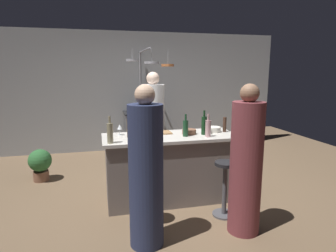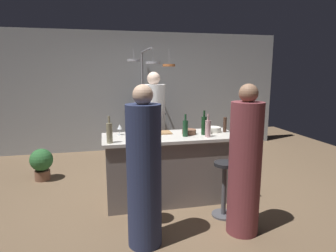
% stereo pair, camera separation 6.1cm
% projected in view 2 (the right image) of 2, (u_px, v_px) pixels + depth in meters
% --- Properties ---
extents(ground_plane, '(9.00, 9.00, 0.00)m').
position_uv_depth(ground_plane, '(170.00, 198.00, 4.02)').
color(ground_plane, brown).
extents(back_wall, '(6.40, 0.16, 2.60)m').
position_uv_depth(back_wall, '(142.00, 92.00, 6.51)').
color(back_wall, '#9EA3A8').
rests_on(back_wall, ground_plane).
extents(kitchen_island, '(1.80, 0.72, 0.90)m').
position_uv_depth(kitchen_island, '(170.00, 167.00, 3.93)').
color(kitchen_island, slate).
rests_on(kitchen_island, ground_plane).
extents(stove_range, '(0.80, 0.64, 0.89)m').
position_uv_depth(stove_range, '(145.00, 132.00, 6.28)').
color(stove_range, '#47474C').
rests_on(stove_range, ground_plane).
extents(chef, '(0.37, 0.37, 1.74)m').
position_uv_depth(chef, '(154.00, 129.00, 4.75)').
color(chef, white).
rests_on(chef, ground_plane).
extents(bar_stool_left, '(0.28, 0.28, 0.68)m').
position_uv_depth(bar_stool_left, '(140.00, 194.00, 3.25)').
color(bar_stool_left, '#4C4C51').
rests_on(bar_stool_left, ground_plane).
extents(guest_left, '(0.34, 0.34, 1.62)m').
position_uv_depth(guest_left, '(144.00, 173.00, 2.83)').
color(guest_left, '#262D4C').
rests_on(guest_left, ground_plane).
extents(bar_stool_right, '(0.28, 0.28, 0.68)m').
position_uv_depth(bar_stool_right, '(224.00, 187.00, 3.47)').
color(bar_stool_right, '#4C4C51').
rests_on(bar_stool_right, ground_plane).
extents(guest_right, '(0.34, 0.34, 1.62)m').
position_uv_depth(guest_right, '(245.00, 166.00, 3.05)').
color(guest_right, brown).
rests_on(guest_right, ground_plane).
extents(overhead_pot_rack, '(0.88, 1.28, 2.17)m').
position_uv_depth(overhead_pot_rack, '(148.00, 75.00, 5.62)').
color(overhead_pot_rack, gray).
rests_on(overhead_pot_rack, ground_plane).
extents(potted_plant, '(0.36, 0.36, 0.52)m').
position_uv_depth(potted_plant, '(42.00, 162.00, 4.66)').
color(potted_plant, brown).
rests_on(potted_plant, ground_plane).
extents(cutting_board, '(0.32, 0.22, 0.02)m').
position_uv_depth(cutting_board, '(159.00, 133.00, 3.98)').
color(cutting_board, '#997047').
rests_on(cutting_board, kitchen_island).
extents(pepper_mill, '(0.05, 0.05, 0.21)m').
position_uv_depth(pepper_mill, '(225.00, 125.00, 4.05)').
color(pepper_mill, '#382319').
rests_on(pepper_mill, kitchen_island).
extents(wine_bottle_rose, '(0.07, 0.07, 0.30)m').
position_uv_depth(wine_bottle_rose, '(208.00, 128.00, 3.74)').
color(wine_bottle_rose, '#B78C8E').
rests_on(wine_bottle_rose, kitchen_island).
extents(wine_bottle_amber, '(0.07, 0.07, 0.31)m').
position_uv_depth(wine_bottle_amber, '(129.00, 128.00, 3.75)').
color(wine_bottle_amber, brown).
rests_on(wine_bottle_amber, kitchen_island).
extents(wine_bottle_red, '(0.07, 0.07, 0.33)m').
position_uv_depth(wine_bottle_red, '(204.00, 125.00, 3.87)').
color(wine_bottle_red, '#143319').
rests_on(wine_bottle_red, kitchen_island).
extents(wine_bottle_green, '(0.07, 0.07, 0.30)m').
position_uv_depth(wine_bottle_green, '(185.00, 128.00, 3.77)').
color(wine_bottle_green, '#193D23').
rests_on(wine_bottle_green, kitchen_island).
extents(wine_bottle_white, '(0.07, 0.07, 0.33)m').
position_uv_depth(wine_bottle_white, '(109.00, 133.00, 3.42)').
color(wine_bottle_white, gray).
rests_on(wine_bottle_white, kitchen_island).
extents(wine_glass_near_right_guest, '(0.07, 0.07, 0.15)m').
position_uv_depth(wine_glass_near_right_guest, '(139.00, 128.00, 3.80)').
color(wine_glass_near_right_guest, silver).
rests_on(wine_glass_near_right_guest, kitchen_island).
extents(wine_glass_by_chef, '(0.07, 0.07, 0.15)m').
position_uv_depth(wine_glass_by_chef, '(120.00, 127.00, 3.86)').
color(wine_glass_by_chef, silver).
rests_on(wine_glass_by_chef, kitchen_island).
extents(mixing_bowl_wooden, '(0.19, 0.19, 0.07)m').
position_uv_depth(mixing_bowl_wooden, '(189.00, 132.00, 3.92)').
color(mixing_bowl_wooden, brown).
rests_on(mixing_bowl_wooden, kitchen_island).
extents(mixing_bowl_ceramic, '(0.20, 0.20, 0.07)m').
position_uv_depth(mixing_bowl_ceramic, '(214.00, 130.00, 4.06)').
color(mixing_bowl_ceramic, silver).
rests_on(mixing_bowl_ceramic, kitchen_island).
extents(mixing_bowl_steel, '(0.22, 0.22, 0.07)m').
position_uv_depth(mixing_bowl_steel, '(149.00, 135.00, 3.73)').
color(mixing_bowl_steel, '#B7B7BC').
rests_on(mixing_bowl_steel, kitchen_island).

